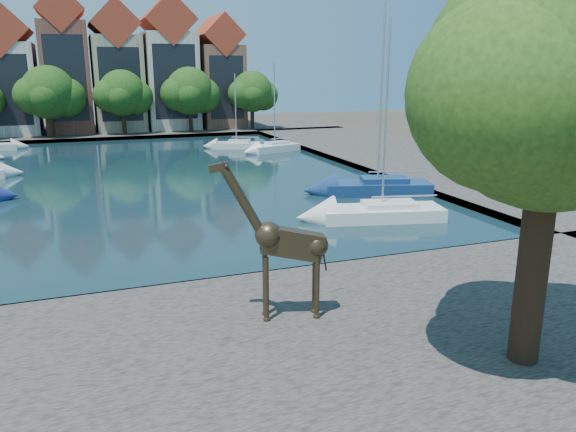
% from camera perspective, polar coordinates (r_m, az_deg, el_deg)
% --- Properties ---
extents(ground, '(160.00, 160.00, 0.00)m').
position_cam_1_polar(ground, '(21.56, -10.22, -7.72)').
color(ground, '#38332B').
rests_on(ground, ground).
extents(water_basin, '(38.00, 50.00, 0.08)m').
position_cam_1_polar(water_basin, '(44.55, -15.92, 3.72)').
color(water_basin, black).
rests_on(water_basin, ground).
extents(near_quay, '(50.00, 14.00, 0.50)m').
position_cam_1_polar(near_quay, '(15.31, -5.24, -16.43)').
color(near_quay, '#514B46').
rests_on(near_quay, ground).
extents(far_quay, '(60.00, 16.00, 0.50)m').
position_cam_1_polar(far_quay, '(76.16, -18.07, 8.12)').
color(far_quay, '#514B46').
rests_on(far_quay, ground).
extents(right_quay, '(14.00, 52.00, 0.50)m').
position_cam_1_polar(right_quay, '(52.65, 12.38, 5.81)').
color(right_quay, '#514B46').
rests_on(right_quay, ground).
extents(plane_tree, '(8.32, 6.40, 10.62)m').
position_cam_1_polar(plane_tree, '(15.28, 25.71, 11.49)').
color(plane_tree, '#332114').
rests_on(plane_tree, near_quay).
extents(townhouse_west_inner, '(6.43, 9.18, 15.15)m').
position_cam_1_polar(townhouse_west_inner, '(76.01, -26.62, 12.68)').
color(townhouse_west_inner, beige).
rests_on(townhouse_west_inner, far_quay).
extents(townhouse_center, '(5.44, 9.18, 16.93)m').
position_cam_1_polar(townhouse_center, '(75.67, -21.68, 13.95)').
color(townhouse_center, brown).
rests_on(townhouse_center, far_quay).
extents(townhouse_east_inner, '(5.94, 9.18, 15.79)m').
position_cam_1_polar(townhouse_east_inner, '(75.85, -16.99, 13.86)').
color(townhouse_east_inner, tan).
rests_on(townhouse_east_inner, far_quay).
extents(townhouse_east_mid, '(6.43, 9.18, 16.65)m').
position_cam_1_polar(townhouse_east_mid, '(76.58, -12.01, 14.45)').
color(townhouse_east_mid, beige).
rests_on(townhouse_east_mid, far_quay).
extents(townhouse_east_end, '(5.44, 9.18, 14.43)m').
position_cam_1_polar(townhouse_east_end, '(77.85, -7.10, 13.92)').
color(townhouse_east_end, brown).
rests_on(townhouse_east_end, far_quay).
extents(far_tree_mid_west, '(7.80, 6.00, 8.00)m').
position_cam_1_polar(far_tree_mid_west, '(70.28, -23.05, 11.32)').
color(far_tree_mid_west, '#332114').
rests_on(far_tree_mid_west, far_quay).
extents(far_tree_mid_east, '(7.02, 5.40, 7.52)m').
position_cam_1_polar(far_tree_mid_east, '(70.44, -16.42, 11.75)').
color(far_tree_mid_east, '#332114').
rests_on(far_tree_mid_east, far_quay).
extents(far_tree_east, '(7.54, 5.80, 7.84)m').
position_cam_1_polar(far_tree_east, '(71.50, -9.89, 12.25)').
color(far_tree_east, '#332114').
rests_on(far_tree_east, far_quay).
extents(far_tree_far_east, '(6.76, 5.20, 7.36)m').
position_cam_1_polar(far_tree_far_east, '(73.43, -3.61, 12.37)').
color(far_tree_far_east, '#332114').
rests_on(far_tree_far_east, far_quay).
extents(giraffe_statue, '(3.50, 1.14, 5.03)m').
position_cam_1_polar(giraffe_statue, '(17.28, -0.44, -2.73)').
color(giraffe_statue, '#372B1B').
rests_on(giraffe_statue, near_quay).
extents(sailboat_right_a, '(6.99, 3.79, 10.61)m').
position_cam_1_polar(sailboat_right_a, '(31.26, 9.52, 0.60)').
color(sailboat_right_a, silver).
rests_on(sailboat_right_a, water_basin).
extents(sailboat_right_b, '(7.29, 4.34, 13.09)m').
position_cam_1_polar(sailboat_right_b, '(37.62, 9.10, 3.18)').
color(sailboat_right_b, navy).
rests_on(sailboat_right_b, water_basin).
extents(sailboat_right_c, '(5.53, 3.35, 8.62)m').
position_cam_1_polar(sailboat_right_c, '(56.38, -1.36, 7.10)').
color(sailboat_right_c, silver).
rests_on(sailboat_right_c, water_basin).
extents(sailboat_right_d, '(5.18, 3.50, 7.56)m').
position_cam_1_polar(sailboat_right_d, '(58.80, -5.27, 7.32)').
color(sailboat_right_d, silver).
rests_on(sailboat_right_d, water_basin).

